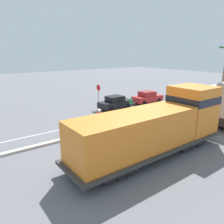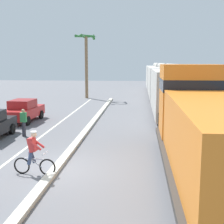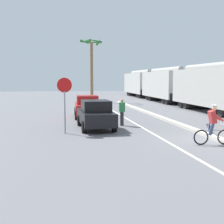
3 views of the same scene
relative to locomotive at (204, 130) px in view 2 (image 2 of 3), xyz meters
The scene contains 11 objects.
ground_plane 6.02m from the locomotive, behind, with size 120.00×120.00×0.00m, color slate.
median_curb 8.57m from the locomotive, 133.15° to the left, with size 0.36×36.00×0.16m, color beige.
lane_stripe 10.35m from the locomotive, 143.04° to the left, with size 0.14×36.00×0.01m, color silver.
locomotive is the anchor object (origin of this frame).
hopper_car_lead 12.16m from the locomotive, 90.00° to the left, with size 2.90×10.60×4.18m.
hopper_car_middle 23.76m from the locomotive, 90.00° to the left, with size 2.90×10.60×4.18m.
hopper_car_trailing 35.36m from the locomotive, 90.00° to the left, with size 2.90×10.60×4.18m.
parked_car_red 14.80m from the locomotive, 137.30° to the left, with size 1.97×4.27×1.62m.
cyclist 6.55m from the locomotive, behind, with size 1.71×0.49×1.71m.
palm_tree_near 27.08m from the locomotive, 109.17° to the left, with size 2.64×2.71×7.67m.
pedestrian_by_cars 10.77m from the locomotive, 148.64° to the left, with size 0.34×0.22×1.62m.
Camera 2 is at (3.32, -11.83, 4.31)m, focal length 50.00 mm.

